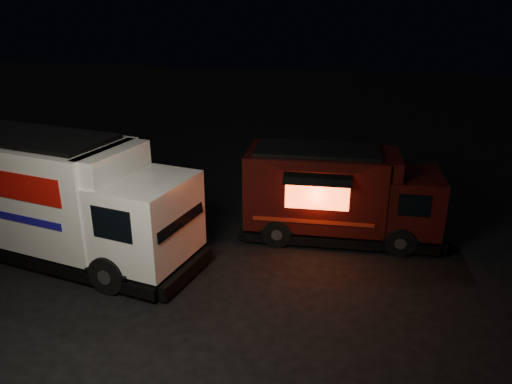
{
  "coord_description": "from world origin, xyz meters",
  "views": [
    {
      "loc": [
        3.62,
        -10.02,
        6.37
      ],
      "look_at": [
        1.22,
        2.0,
        1.65
      ],
      "focal_mm": 35.0,
      "sensor_mm": 36.0,
      "label": 1
    }
  ],
  "objects": [
    {
      "name": "red_truck",
      "position": [
        3.44,
        3.21,
        1.3
      ],
      "size": [
        5.67,
        2.26,
        2.61
      ],
      "primitive_type": null,
      "rotation": [
        0.0,
        0.0,
        0.03
      ],
      "color": "#35090B",
      "rests_on": "ground"
    },
    {
      "name": "ground",
      "position": [
        0.0,
        0.0,
        0.0
      ],
      "size": [
        80.0,
        80.0,
        0.0
      ],
      "primitive_type": "plane",
      "color": "black",
      "rests_on": "ground"
    },
    {
      "name": "white_truck",
      "position": [
        -3.44,
        0.64,
        1.61
      ],
      "size": [
        7.47,
        3.85,
        3.23
      ],
      "primitive_type": null,
      "rotation": [
        0.0,
        0.0,
        -0.21
      ],
      "color": "white",
      "rests_on": "ground"
    }
  ]
}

